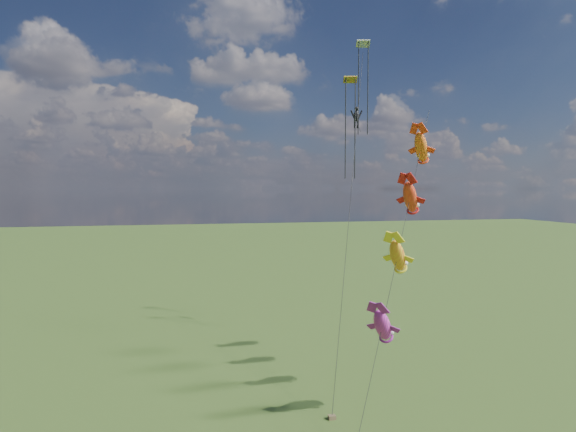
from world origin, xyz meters
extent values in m
cylinder|color=black|center=(22.38, 2.71, 9.25)|extent=(10.34, 12.03, 18.22)
ellipsoid|color=#D833A8|center=(20.11, 0.07, 5.25)|extent=(2.13, 2.29, 2.45)
ellipsoid|color=#D84419|center=(22.03, 2.31, 8.64)|extent=(2.13, 2.29, 2.45)
ellipsoid|color=#E55419|center=(23.96, 4.55, 12.04)|extent=(2.13, 2.29, 2.45)
ellipsoid|color=orange|center=(25.88, 6.79, 15.44)|extent=(2.13, 2.29, 2.45)
cube|color=brown|center=(17.51, 0.75, 0.11)|extent=(0.40, 0.30, 0.22)
cylinder|color=black|center=(21.37, 8.36, 12.25)|extent=(7.76, 15.25, 24.22)
cube|color=green|center=(23.19, 13.56, 21.40)|extent=(1.20, 1.03, 0.54)
cylinder|color=black|center=(22.80, 13.56, 17.31)|extent=(0.08, 0.08, 8.17)
cylinder|color=black|center=(23.57, 13.56, 17.31)|extent=(0.08, 0.08, 8.17)
cube|color=blue|center=(25.23, 15.97, 25.08)|extent=(1.27, 1.11, 0.62)
cylinder|color=black|center=(24.83, 15.97, 21.07)|extent=(0.08, 0.08, 8.03)
cylinder|color=black|center=(25.64, 15.97, 21.07)|extent=(0.08, 0.08, 8.03)
camera|label=1|loc=(9.37, -23.62, 12.58)|focal=30.00mm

